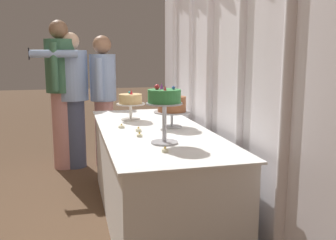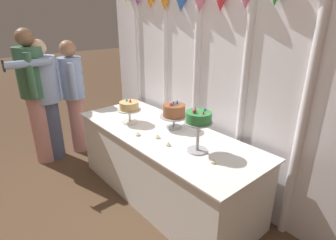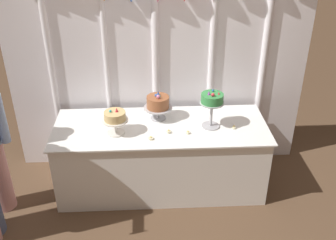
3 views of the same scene
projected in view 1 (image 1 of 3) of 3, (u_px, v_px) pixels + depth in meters
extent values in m
plane|color=brown|center=(142.00, 218.00, 3.09)|extent=(24.00, 24.00, 0.00)
cube|color=white|center=(215.00, 66.00, 3.03)|extent=(3.17, 0.04, 2.46)
cylinder|color=white|center=(175.00, 63.00, 4.08)|extent=(0.07, 0.07, 2.46)
cylinder|color=white|center=(191.00, 64.00, 3.54)|extent=(0.06, 0.06, 2.46)
cylinder|color=white|center=(211.00, 66.00, 3.05)|extent=(0.08, 0.08, 2.46)
cylinder|color=white|center=(242.00, 68.00, 2.49)|extent=(0.07, 0.07, 2.46)
cylinder|color=white|center=(289.00, 72.00, 1.96)|extent=(0.07, 0.07, 2.46)
cube|color=white|center=(154.00, 174.00, 3.05)|extent=(2.09, 0.77, 0.72)
cube|color=white|center=(153.00, 130.00, 2.99)|extent=(2.14, 0.82, 0.01)
cylinder|color=silver|center=(131.00, 120.00, 3.38)|extent=(0.17, 0.17, 0.01)
cylinder|color=silver|center=(131.00, 112.00, 3.37)|extent=(0.02, 0.02, 0.13)
cylinder|color=silver|center=(131.00, 104.00, 3.35)|extent=(0.25, 0.25, 0.01)
cylinder|color=#DBB775|center=(130.00, 99.00, 3.34)|extent=(0.20, 0.20, 0.08)
cone|color=#DB333D|center=(131.00, 92.00, 3.32)|extent=(0.03, 0.03, 0.04)
sphere|color=#2DB2B7|center=(130.00, 92.00, 3.37)|extent=(0.02, 0.02, 0.02)
cylinder|color=#B2B2B7|center=(172.00, 127.00, 3.05)|extent=(0.16, 0.16, 0.01)
cylinder|color=#B2B2B7|center=(172.00, 119.00, 3.04)|extent=(0.02, 0.02, 0.11)
cylinder|color=#B2B2B7|center=(172.00, 112.00, 3.03)|extent=(0.29, 0.29, 0.01)
cylinder|color=#995633|center=(172.00, 104.00, 3.01)|extent=(0.23, 0.23, 0.12)
cone|color=#2DB2B7|center=(173.00, 95.00, 2.98)|extent=(0.02, 0.02, 0.03)
cone|color=blue|center=(177.00, 94.00, 3.01)|extent=(0.03, 0.03, 0.04)
sphere|color=blue|center=(172.00, 95.00, 3.02)|extent=(0.03, 0.03, 0.03)
sphere|color=pink|center=(167.00, 94.00, 2.99)|extent=(0.04, 0.04, 0.04)
cylinder|color=#B2B2B7|center=(164.00, 142.00, 2.51)|extent=(0.18, 0.18, 0.01)
cylinder|color=#B2B2B7|center=(164.00, 123.00, 2.48)|extent=(0.03, 0.03, 0.25)
cylinder|color=#B2B2B7|center=(164.00, 104.00, 2.46)|extent=(0.24, 0.24, 0.01)
cylinder|color=#388E47|center=(164.00, 96.00, 2.45)|extent=(0.22, 0.22, 0.09)
cone|color=#DB333D|center=(165.00, 88.00, 2.38)|extent=(0.02, 0.02, 0.03)
sphere|color=blue|center=(173.00, 88.00, 2.45)|extent=(0.02, 0.02, 0.02)
cone|color=purple|center=(162.00, 86.00, 2.47)|extent=(0.03, 0.03, 0.04)
sphere|color=#DB333D|center=(157.00, 87.00, 2.43)|extent=(0.03, 0.03, 0.03)
cylinder|color=beige|center=(122.00, 127.00, 3.03)|extent=(0.05, 0.05, 0.02)
sphere|color=#F9CC4C|center=(122.00, 125.00, 3.02)|extent=(0.01, 0.01, 0.01)
cylinder|color=beige|center=(138.00, 130.00, 2.89)|extent=(0.05, 0.05, 0.02)
sphere|color=#F9CC4C|center=(138.00, 128.00, 2.88)|extent=(0.01, 0.01, 0.01)
cylinder|color=beige|center=(140.00, 136.00, 2.70)|extent=(0.04, 0.04, 0.02)
sphere|color=#F9CC4C|center=(139.00, 133.00, 2.70)|extent=(0.01, 0.01, 0.01)
cylinder|color=beige|center=(165.00, 151.00, 2.28)|extent=(0.04, 0.04, 0.02)
sphere|color=#F9CC4C|center=(165.00, 148.00, 2.28)|extent=(0.01, 0.01, 0.01)
cylinder|color=#D6938E|center=(105.00, 133.00, 4.50)|extent=(0.27, 0.27, 0.78)
cylinder|color=#93ADD6|center=(103.00, 78.00, 4.39)|extent=(0.38, 0.38, 0.54)
sphere|color=#A37556|center=(102.00, 45.00, 4.33)|extent=(0.21, 0.21, 0.21)
cylinder|color=#93ADD6|center=(107.00, 77.00, 4.58)|extent=(0.08, 0.08, 0.47)
cylinder|color=#93ADD6|center=(99.00, 79.00, 4.20)|extent=(0.08, 0.08, 0.47)
cylinder|color=#4C5675|center=(74.00, 134.00, 4.44)|extent=(0.33, 0.33, 0.80)
cylinder|color=#93ADD6|center=(72.00, 75.00, 4.32)|extent=(0.45, 0.45, 0.57)
sphere|color=beige|center=(70.00, 41.00, 4.25)|extent=(0.20, 0.20, 0.20)
cube|color=maroon|center=(57.00, 73.00, 4.28)|extent=(0.04, 0.02, 0.36)
cylinder|color=#93ADD6|center=(66.00, 75.00, 4.50)|extent=(0.08, 0.08, 0.50)
cylinder|color=#93ADD6|center=(54.00, 54.00, 4.04)|extent=(0.08, 0.50, 0.08)
cube|color=black|center=(29.00, 54.00, 3.97)|extent=(0.06, 0.01, 0.12)
cylinder|color=#D6938E|center=(63.00, 130.00, 4.39)|extent=(0.30, 0.30, 0.89)
cylinder|color=#3D6B4C|center=(60.00, 66.00, 4.27)|extent=(0.41, 0.41, 0.59)
sphere|color=#846047|center=(58.00, 29.00, 4.20)|extent=(0.21, 0.21, 0.21)
cylinder|color=#3D6B4C|center=(66.00, 66.00, 4.47)|extent=(0.08, 0.08, 0.52)
cylinder|color=#3D6B4C|center=(54.00, 67.00, 4.06)|extent=(0.08, 0.08, 0.52)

